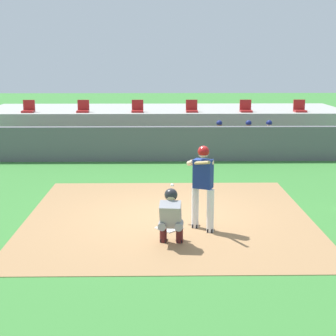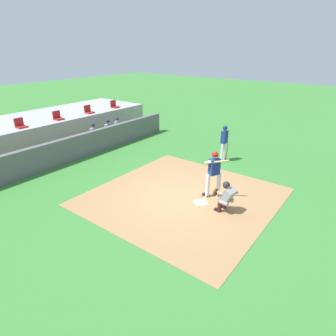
{
  "view_description": "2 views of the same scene",
  "coord_description": "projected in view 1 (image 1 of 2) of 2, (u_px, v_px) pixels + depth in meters",
  "views": [
    {
      "loc": [
        -0.18,
        -11.2,
        3.6
      ],
      "look_at": [
        0.0,
        0.7,
        1.0
      ],
      "focal_mm": 55.1,
      "sensor_mm": 36.0,
      "label": 1
    },
    {
      "loc": [
        -7.87,
        -5.27,
        5.22
      ],
      "look_at": [
        0.0,
        0.7,
        1.0
      ],
      "focal_mm": 30.41,
      "sensor_mm": 36.0,
      "label": 2
    }
  ],
  "objects": [
    {
      "name": "stadium_seat_3",
      "position": [
        192.0,
        109.0,
        20.56
      ],
      "size": [
        0.46,
        0.46,
        0.48
      ],
      "color": "#A51E1E",
      "rests_on": "stands_platform"
    },
    {
      "name": "stadium_seat_5",
      "position": [
        300.0,
        108.0,
        20.63
      ],
      "size": [
        0.46,
        0.46,
        0.48
      ],
      "color": "#A51E1E",
      "rests_on": "stands_platform"
    },
    {
      "name": "dugout_player_0",
      "position": [
        219.0,
        138.0,
        18.77
      ],
      "size": [
        0.49,
        0.7,
        1.3
      ],
      "color": "#939399",
      "rests_on": "ground"
    },
    {
      "name": "dugout_player_1",
      "position": [
        249.0,
        138.0,
        18.79
      ],
      "size": [
        0.49,
        0.7,
        1.3
      ],
      "color": "#939399",
      "rests_on": "ground"
    },
    {
      "name": "catcher_crouched",
      "position": [
        171.0,
        214.0,
        9.91
      ],
      "size": [
        0.51,
        1.8,
        1.13
      ],
      "color": "gray",
      "rests_on": "ground"
    },
    {
      "name": "stadium_seat_2",
      "position": [
        137.0,
        109.0,
        20.53
      ],
      "size": [
        0.46,
        0.46,
        0.48
      ],
      "color": "#A51E1E",
      "rests_on": "stands_platform"
    },
    {
      "name": "stadium_seat_0",
      "position": [
        29.0,
        109.0,
        20.46
      ],
      "size": [
        0.46,
        0.46,
        0.48
      ],
      "color": "#A51E1E",
      "rests_on": "stands_platform"
    },
    {
      "name": "batter_at_plate",
      "position": [
        203.0,
        182.0,
        10.65
      ],
      "size": [
        0.58,
        0.89,
        1.8
      ],
      "color": "silver",
      "rests_on": "ground"
    },
    {
      "name": "dirt_infield",
      "position": [
        168.0,
        217.0,
        11.71
      ],
      "size": [
        6.4,
        6.4,
        0.01
      ],
      "primitive_type": "cube",
      "color": "#9E754C",
      "rests_on": "ground"
    },
    {
      "name": "home_plate",
      "position": [
        169.0,
        228.0,
        10.92
      ],
      "size": [
        0.62,
        0.62,
        0.02
      ],
      "primitive_type": "cube",
      "rotation": [
        0.0,
        0.0,
        0.79
      ],
      "color": "white",
      "rests_on": "dirt_infield"
    },
    {
      "name": "dugout_wall",
      "position": [
        165.0,
        144.0,
        17.93
      ],
      "size": [
        13.0,
        0.3,
        1.2
      ],
      "primitive_type": "cube",
      "color": "#59595E",
      "rests_on": "ground"
    },
    {
      "name": "stadium_seat_4",
      "position": [
        246.0,
        109.0,
        20.59
      ],
      "size": [
        0.46,
        0.46,
        0.48
      ],
      "color": "#A51E1E",
      "rests_on": "stands_platform"
    },
    {
      "name": "stands_platform",
      "position": [
        164.0,
        124.0,
        22.21
      ],
      "size": [
        15.0,
        4.4,
        1.4
      ],
      "primitive_type": "cube",
      "color": "#9E9E99",
      "rests_on": "ground"
    },
    {
      "name": "ground_plane",
      "position": [
        168.0,
        217.0,
        11.71
      ],
      "size": [
        80.0,
        80.0,
        0.0
      ],
      "primitive_type": "plane",
      "color": "#387A33"
    },
    {
      "name": "dugout_player_2",
      "position": [
        269.0,
        138.0,
        18.8
      ],
      "size": [
        0.49,
        0.7,
        1.3
      ],
      "color": "#939399",
      "rests_on": "ground"
    },
    {
      "name": "stadium_seat_1",
      "position": [
        83.0,
        109.0,
        20.5
      ],
      "size": [
        0.46,
        0.46,
        0.48
      ],
      "color": "#A51E1E",
      "rests_on": "stands_platform"
    },
    {
      "name": "dugout_bench",
      "position": [
        165.0,
        149.0,
        18.99
      ],
      "size": [
        11.8,
        0.44,
        0.45
      ],
      "primitive_type": "cube",
      "color": "olive",
      "rests_on": "ground"
    }
  ]
}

